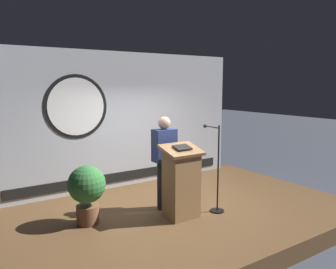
{
  "coord_description": "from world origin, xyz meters",
  "views": [
    {
      "loc": [
        -3.19,
        -4.65,
        2.51
      ],
      "look_at": [
        -0.05,
        0.08,
        1.65
      ],
      "focal_mm": 35.76,
      "sensor_mm": 36.0,
      "label": 1
    }
  ],
  "objects_px": {
    "podium": "(181,182)",
    "speaker_person": "(164,162)",
    "microphone_stand": "(216,181)",
    "potted_plant": "(87,189)"
  },
  "relations": [
    {
      "from": "podium",
      "to": "microphone_stand",
      "type": "distance_m",
      "value": 0.68
    },
    {
      "from": "podium",
      "to": "speaker_person",
      "type": "xyz_separation_m",
      "value": [
        -0.02,
        0.48,
        0.25
      ]
    },
    {
      "from": "podium",
      "to": "speaker_person",
      "type": "distance_m",
      "value": 0.54
    },
    {
      "from": "microphone_stand",
      "to": "potted_plant",
      "type": "distance_m",
      "value": 2.19
    },
    {
      "from": "speaker_person",
      "to": "microphone_stand",
      "type": "relative_size",
      "value": 1.09
    },
    {
      "from": "speaker_person",
      "to": "potted_plant",
      "type": "bearing_deg",
      "value": 174.53
    },
    {
      "from": "podium",
      "to": "potted_plant",
      "type": "height_order",
      "value": "podium"
    },
    {
      "from": "podium",
      "to": "potted_plant",
      "type": "relative_size",
      "value": 1.3
    },
    {
      "from": "podium",
      "to": "speaker_person",
      "type": "relative_size",
      "value": 0.74
    },
    {
      "from": "potted_plant",
      "to": "speaker_person",
      "type": "bearing_deg",
      "value": -5.47
    }
  ]
}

